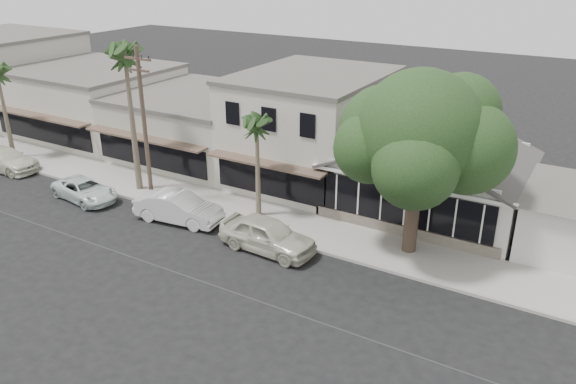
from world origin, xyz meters
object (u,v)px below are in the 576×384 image
Objects in this scene: car_0 at (267,235)px; shade_tree at (420,135)px; car_1 at (178,208)px; car_3 at (5,159)px; car_2 at (85,190)px; utility_pole at (144,124)px.

car_0 is 8.57m from shade_tree.
shade_tree is (11.81, 3.23, 5.08)m from car_1.
shade_tree reaches higher than car_1.
car_3 is at bearing 81.95° from car_1.
car_1 reaches higher than car_2.
car_1 is 0.95× the size of car_3.
car_0 reaches higher than car_2.
car_1 is 13.25m from shade_tree.
utility_pole is at bearing 63.22° from car_1.
car_2 is at bearing -168.34° from shade_tree.
utility_pole is 1.82× the size of car_0.
car_0 is 12.48m from car_2.
car_3 is (-8.48, 0.72, 0.12)m from car_2.
shade_tree is (18.45, 3.81, 5.26)m from car_2.
car_1 is at bearing -94.32° from car_3.
car_1 is at bearing -77.58° from car_2.
utility_pole is 5.04m from car_1.
car_0 is at bearing -81.23° from car_2.
shade_tree reaches higher than car_3.
car_2 is (-3.74, -1.59, -4.17)m from utility_pole.
utility_pole is 12.90m from car_3.
car_0 reaches higher than car_3.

